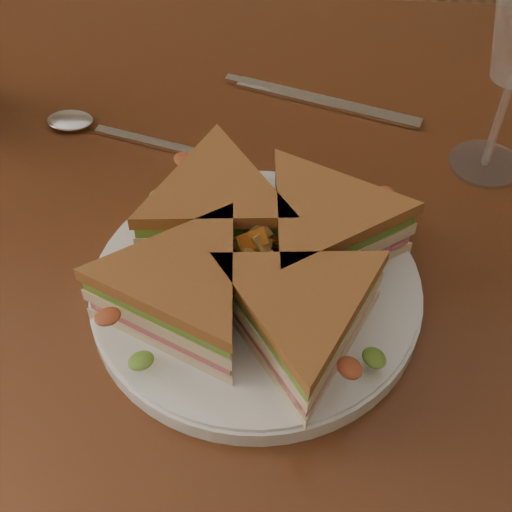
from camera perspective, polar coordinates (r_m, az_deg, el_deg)
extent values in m
cube|color=#3C1B0D|center=(0.65, -3.15, 1.64)|extent=(1.20, 0.80, 0.04)
cylinder|color=white|center=(0.58, 0.00, -2.75)|extent=(0.27, 0.27, 0.02)
cube|color=silver|center=(0.72, -8.03, 8.88)|extent=(0.13, 0.04, 0.00)
ellipsoid|color=silver|center=(0.76, -14.63, 10.41)|extent=(0.05, 0.03, 0.01)
cube|color=silver|center=(0.77, 5.73, 12.08)|extent=(0.20, 0.07, 0.00)
cube|color=silver|center=(0.79, -0.65, 13.60)|extent=(0.05, 0.02, 0.00)
cylinder|color=white|center=(0.72, 17.81, 7.02)|extent=(0.07, 0.07, 0.00)
cylinder|color=white|center=(0.69, 18.79, 10.10)|extent=(0.01, 0.01, 0.10)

